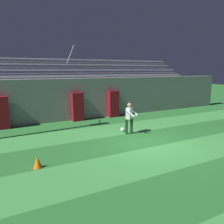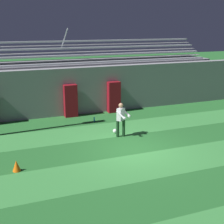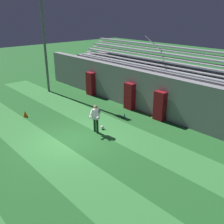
% 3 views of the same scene
% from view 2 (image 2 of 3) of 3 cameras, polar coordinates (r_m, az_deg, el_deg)
% --- Properties ---
extents(ground_plane, '(80.00, 80.00, 0.00)m').
position_cam_2_polar(ground_plane, '(13.64, 4.14, -6.90)').
color(ground_plane, '#236028').
extents(turf_stripe_mid, '(28.00, 2.22, 0.01)m').
position_cam_2_polar(turf_stripe_mid, '(12.36, 7.25, -9.47)').
color(turf_stripe_mid, '#38843D').
rests_on(turf_stripe_mid, ground).
extents(turf_stripe_far, '(28.00, 2.22, 0.01)m').
position_cam_2_polar(turf_stripe_far, '(16.10, -0.17, -3.23)').
color(turf_stripe_far, '#38843D').
rests_on(turf_stripe_far, ground).
extents(back_wall, '(24.00, 0.60, 2.80)m').
position_cam_2_polar(back_wall, '(19.06, -4.07, 4.09)').
color(back_wall, gray).
rests_on(back_wall, ground).
extents(padding_pillar_gate_left, '(0.75, 0.44, 1.89)m').
position_cam_2_polar(padding_pillar_gate_left, '(18.30, -7.58, 2.04)').
color(padding_pillar_gate_left, maroon).
rests_on(padding_pillar_gate_left, ground).
extents(padding_pillar_gate_right, '(0.75, 0.44, 1.89)m').
position_cam_2_polar(padding_pillar_gate_right, '(19.08, 0.33, 2.75)').
color(padding_pillar_gate_right, maroon).
rests_on(padding_pillar_gate_right, ground).
extents(bleacher_stand, '(18.00, 3.35, 5.03)m').
position_cam_2_polar(bleacher_stand, '(20.92, -5.68, 5.38)').
color(bleacher_stand, gray).
rests_on(bleacher_stand, ground).
extents(goalkeeper, '(0.74, 0.72, 1.67)m').
position_cam_2_polar(goalkeeper, '(14.84, 1.66, -1.04)').
color(goalkeeper, '#143319').
rests_on(goalkeeper, ground).
extents(soccer_ball, '(0.22, 0.22, 0.22)m').
position_cam_2_polar(soccer_ball, '(15.56, 0.56, -3.50)').
color(soccer_ball, white).
rests_on(soccer_ball, ground).
extents(traffic_cone, '(0.30, 0.30, 0.42)m').
position_cam_2_polar(traffic_cone, '(12.19, -17.08, -9.38)').
color(traffic_cone, orange).
rests_on(traffic_cone, ground).
extents(water_bottle, '(0.07, 0.07, 0.24)m').
position_cam_2_polar(water_bottle, '(17.43, -3.28, -1.35)').
color(water_bottle, '#1E8CD8').
rests_on(water_bottle, ground).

